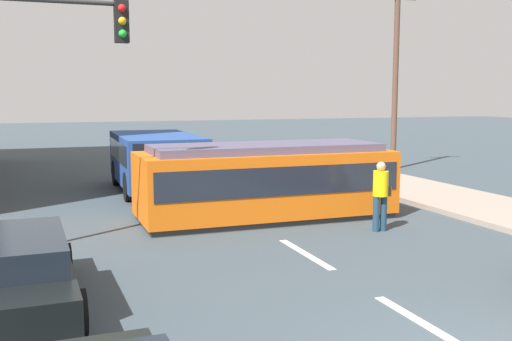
{
  "coord_description": "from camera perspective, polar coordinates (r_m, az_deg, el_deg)",
  "views": [
    {
      "loc": [
        -5.0,
        -4.7,
        3.22
      ],
      "look_at": [
        0.08,
        9.16,
        1.34
      ],
      "focal_mm": 41.48,
      "sensor_mm": 36.0,
      "label": 1
    }
  ],
  "objects": [
    {
      "name": "parked_sedan_mid",
      "position": [
        9.63,
        -22.9,
        -8.97
      ],
      "size": [
        2.1,
        4.48,
        1.19
      ],
      "color": "black",
      "rests_on": "ground"
    },
    {
      "name": "ground_plane",
      "position": [
        15.86,
        -1.32,
        -4.47
      ],
      "size": [
        120.0,
        120.0,
        0.0
      ],
      "primitive_type": "plane",
      "color": "#3B474F"
    },
    {
      "name": "lane_stripe_1",
      "position": [
        8.96,
        15.96,
        -14.08
      ],
      "size": [
        0.16,
        2.4,
        0.01
      ],
      "primitive_type": "cube",
      "color": "silver",
      "rests_on": "ground"
    },
    {
      "name": "lane_stripe_4",
      "position": [
        26.98,
        -9.31,
        0.31
      ],
      "size": [
        0.16,
        2.4,
        0.01
      ],
      "primitive_type": "cube",
      "color": "silver",
      "rests_on": "ground"
    },
    {
      "name": "lane_stripe_3",
      "position": [
        21.17,
        -6.24,
        -1.53
      ],
      "size": [
        0.16,
        2.4,
        0.01
      ],
      "primitive_type": "cube",
      "color": "silver",
      "rests_on": "ground"
    },
    {
      "name": "lane_stripe_2",
      "position": [
        12.24,
        4.79,
        -8.0
      ],
      "size": [
        0.16,
        2.4,
        0.01
      ],
      "primitive_type": "cube",
      "color": "silver",
      "rests_on": "ground"
    },
    {
      "name": "streetcar_tram",
      "position": [
        15.5,
        0.91,
        -0.92
      ],
      "size": [
        6.6,
        2.54,
        1.97
      ],
      "color": "orange",
      "rests_on": "ground"
    },
    {
      "name": "traffic_light_mast",
      "position": [
        12.42,
        -20.63,
        8.95
      ],
      "size": [
        3.13,
        0.33,
        5.25
      ],
      "color": "#333333",
      "rests_on": "ground"
    },
    {
      "name": "city_bus",
      "position": [
        20.26,
        -9.62,
        1.13
      ],
      "size": [
        2.62,
        5.5,
        1.92
      ],
      "color": "#264994",
      "rests_on": "ground"
    },
    {
      "name": "pedestrian_crossing",
      "position": [
        14.33,
        11.93,
        -2.05
      ],
      "size": [
        0.51,
        0.36,
        1.67
      ],
      "color": "navy",
      "rests_on": "ground"
    },
    {
      "name": "utility_pole_mid",
      "position": [
        26.51,
        13.31,
        9.07
      ],
      "size": [
        1.8,
        0.24,
        7.94
      ],
      "color": "brown",
      "rests_on": "ground"
    }
  ]
}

